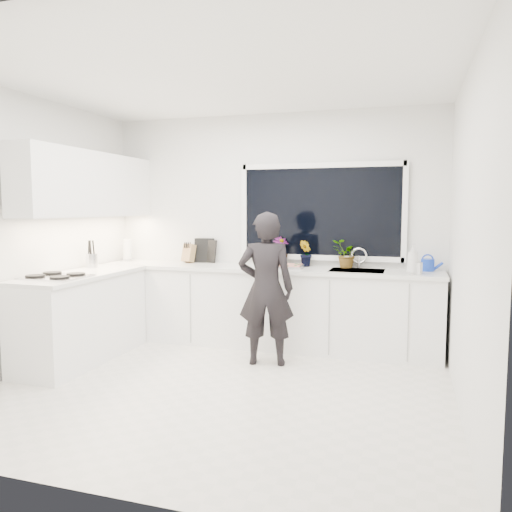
% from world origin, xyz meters
% --- Properties ---
extents(floor, '(4.00, 3.50, 0.02)m').
position_xyz_m(floor, '(0.00, 0.00, -0.01)').
color(floor, beige).
rests_on(floor, ground).
extents(wall_back, '(4.00, 0.02, 2.70)m').
position_xyz_m(wall_back, '(0.00, 1.76, 1.35)').
color(wall_back, white).
rests_on(wall_back, ground).
extents(wall_left, '(0.02, 3.50, 2.70)m').
position_xyz_m(wall_left, '(-2.01, 0.00, 1.35)').
color(wall_left, white).
rests_on(wall_left, ground).
extents(wall_right, '(0.02, 3.50, 2.70)m').
position_xyz_m(wall_right, '(2.01, 0.00, 1.35)').
color(wall_right, white).
rests_on(wall_right, ground).
extents(ceiling, '(4.00, 3.50, 0.02)m').
position_xyz_m(ceiling, '(0.00, 0.00, 2.71)').
color(ceiling, white).
rests_on(ceiling, wall_back).
extents(window, '(1.80, 0.02, 1.00)m').
position_xyz_m(window, '(0.60, 1.73, 1.55)').
color(window, black).
rests_on(window, wall_back).
extents(base_cabinets_back, '(3.92, 0.58, 0.88)m').
position_xyz_m(base_cabinets_back, '(0.00, 1.45, 0.44)').
color(base_cabinets_back, white).
rests_on(base_cabinets_back, floor).
extents(base_cabinets_left, '(0.58, 1.60, 0.88)m').
position_xyz_m(base_cabinets_left, '(-1.67, 0.35, 0.44)').
color(base_cabinets_left, white).
rests_on(base_cabinets_left, floor).
extents(countertop_back, '(3.94, 0.62, 0.04)m').
position_xyz_m(countertop_back, '(0.00, 1.44, 0.90)').
color(countertop_back, silver).
rests_on(countertop_back, base_cabinets_back).
extents(countertop_left, '(0.62, 1.60, 0.04)m').
position_xyz_m(countertop_left, '(-1.67, 0.35, 0.90)').
color(countertop_left, silver).
rests_on(countertop_left, base_cabinets_left).
extents(upper_cabinets, '(0.34, 2.10, 0.70)m').
position_xyz_m(upper_cabinets, '(-1.79, 0.70, 1.85)').
color(upper_cabinets, white).
rests_on(upper_cabinets, wall_left).
extents(sink, '(0.58, 0.42, 0.14)m').
position_xyz_m(sink, '(1.05, 1.45, 0.87)').
color(sink, silver).
rests_on(sink, countertop_back).
extents(faucet, '(0.03, 0.03, 0.22)m').
position_xyz_m(faucet, '(1.05, 1.65, 1.03)').
color(faucet, silver).
rests_on(faucet, countertop_back).
extents(stovetop, '(0.56, 0.48, 0.03)m').
position_xyz_m(stovetop, '(-1.69, -0.00, 0.94)').
color(stovetop, black).
rests_on(stovetop, countertop_left).
extents(person, '(0.63, 0.48, 1.56)m').
position_xyz_m(person, '(0.21, 0.79, 0.78)').
color(person, black).
rests_on(person, floor).
extents(pizza_tray, '(0.51, 0.40, 0.03)m').
position_xyz_m(pizza_tray, '(0.21, 1.42, 0.94)').
color(pizza_tray, silver).
rests_on(pizza_tray, countertop_back).
extents(pizza, '(0.46, 0.35, 0.01)m').
position_xyz_m(pizza, '(0.21, 1.42, 0.95)').
color(pizza, red).
rests_on(pizza, pizza_tray).
extents(watering_can, '(0.18, 0.18, 0.13)m').
position_xyz_m(watering_can, '(1.78, 1.61, 0.98)').
color(watering_can, '#1337B8').
rests_on(watering_can, countertop_back).
extents(paper_towel_roll, '(0.14, 0.14, 0.26)m').
position_xyz_m(paper_towel_roll, '(-1.85, 1.55, 1.05)').
color(paper_towel_roll, silver).
rests_on(paper_towel_roll, countertop_back).
extents(knife_block, '(0.15, 0.13, 0.22)m').
position_xyz_m(knife_block, '(-1.01, 1.59, 1.03)').
color(knife_block, '#916343').
rests_on(knife_block, countertop_back).
extents(utensil_crock, '(0.15, 0.15, 0.16)m').
position_xyz_m(utensil_crock, '(-1.85, 0.80, 1.00)').
color(utensil_crock, '#AEAEB2').
rests_on(utensil_crock, countertop_left).
extents(picture_frame_large, '(0.22, 0.09, 0.28)m').
position_xyz_m(picture_frame_large, '(-0.79, 1.69, 1.06)').
color(picture_frame_large, black).
rests_on(picture_frame_large, countertop_back).
extents(picture_frame_small, '(0.25, 0.06, 0.30)m').
position_xyz_m(picture_frame_small, '(-0.85, 1.69, 1.07)').
color(picture_frame_small, black).
rests_on(picture_frame_small, countertop_back).
extents(herb_plants, '(1.08, 0.36, 0.34)m').
position_xyz_m(herb_plants, '(0.60, 1.61, 1.08)').
color(herb_plants, '#26662D').
rests_on(herb_plants, countertop_back).
extents(soap_bottles, '(0.16, 0.13, 0.31)m').
position_xyz_m(soap_bottles, '(1.64, 1.30, 1.06)').
color(soap_bottles, '#D8BF66').
rests_on(soap_bottles, countertop_back).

